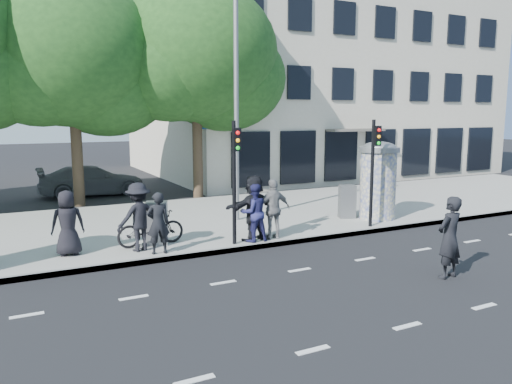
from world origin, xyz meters
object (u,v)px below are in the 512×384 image
traffic_pole_near (235,170)px  cabinet_left (157,223)px  ped_f (254,208)px  street_lamp (237,81)px  man_road (449,237)px  ped_a (68,223)px  ped_e (274,209)px  ped_d (139,217)px  bicycle (151,228)px  ped_b (158,223)px  ad_column_right (378,179)px  cabinet_right (347,202)px  car_right (92,181)px  traffic_pole_far (374,162)px  ped_c (254,212)px

traffic_pole_near → cabinet_left: traffic_pole_near is taller
ped_f → cabinet_left: bearing=-32.8°
street_lamp → man_road: 8.43m
ped_a → ped_e: ped_e is taller
cabinet_left → ped_d: bearing=-124.5°
ped_f → bicycle: size_ratio=1.01×
street_lamp → ped_b: 5.92m
ad_column_right → cabinet_right: size_ratio=2.32×
ped_f → car_right: (-2.65, 11.24, -0.40)m
ad_column_right → traffic_pole_far: bearing=-137.8°
ad_column_right → bicycle: bearing=179.6°
ad_column_right → man_road: ad_column_right is taller
ped_a → ped_e: (5.48, -0.91, 0.03)m
ped_a → cabinet_left: 2.32m
ad_column_right → car_right: size_ratio=0.56×
ped_b → ped_f: size_ratio=0.86×
ped_c → ped_e: 0.64m
cabinet_left → cabinet_right: bearing=25.2°
traffic_pole_near → ped_b: traffic_pole_near is taller
ped_a → ped_c: ped_a is taller
ped_b → bicycle: size_ratio=0.87×
ped_f → man_road: size_ratio=0.99×
ped_b → car_right: ped_b is taller
bicycle → cabinet_left: (0.18, 0.02, 0.11)m
ped_b → cabinet_right: (7.09, 1.41, -0.24)m
ped_b → ped_c: bearing=-174.9°
street_lamp → bicycle: size_ratio=4.29×
bicycle → cabinet_right: size_ratio=1.64×
traffic_pole_far → ped_a: size_ratio=2.02×
ped_a → cabinet_right: ped_a is taller
ped_a → cabinet_right: (9.17, 0.49, -0.27)m
man_road → ped_d: bearing=-49.6°
traffic_pole_far → cabinet_right: traffic_pole_far is taller
ped_e → traffic_pole_near: bearing=4.9°
traffic_pole_near → ped_b: (-2.15, 0.06, -1.27)m
man_road → bicycle: bearing=-53.8°
ped_c → ped_f: bearing=-117.9°
ped_b → man_road: (5.49, -4.46, -0.01)m
traffic_pole_near → street_lamp: (1.40, 2.84, 2.56)m
traffic_pole_far → ped_e: size_ratio=1.95×
ped_b → ped_d: ped_d is taller
traffic_pole_far → street_lamp: bearing=140.1°
street_lamp → ped_e: bearing=-93.3°
ad_column_right → ped_d: (-8.32, -0.33, -0.48)m
ped_a → ped_f: bearing=173.1°
cabinet_left → car_right: size_ratio=0.25×
ped_a → ped_d: (1.71, -0.40, 0.06)m
ped_d → ped_f: ped_f is taller
ad_column_right → ped_c: 5.30m
ped_a → ped_c: (4.84, -0.91, -0.01)m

